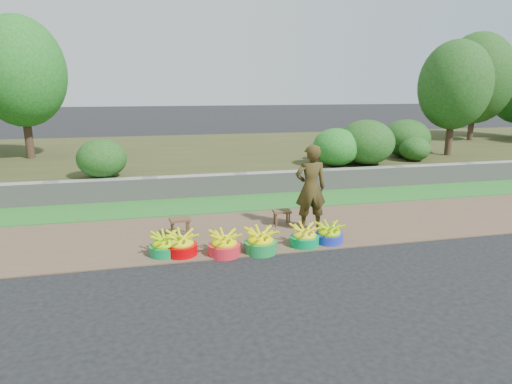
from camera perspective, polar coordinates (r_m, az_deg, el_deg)
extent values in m
plane|color=black|center=(7.14, 4.29, -8.19)|extent=(120.00, 120.00, 0.00)
cube|color=brown|center=(8.26, 1.72, -4.98)|extent=(80.00, 2.50, 0.02)
cube|color=#287226|center=(10.12, -1.15, -1.38)|extent=(80.00, 1.50, 0.04)
cube|color=gray|center=(10.87, -2.09, 1.05)|extent=(80.00, 0.35, 0.55)
cube|color=#3B3D1C|center=(15.63, -5.52, 4.81)|extent=(80.00, 10.00, 0.50)
cylinder|color=#39281C|center=(20.29, 26.81, 8.52)|extent=(0.23, 0.23, 1.65)
ellipsoid|color=#215019|center=(20.25, 27.34, 13.30)|extent=(2.93, 2.93, 3.66)
cylinder|color=#39281C|center=(15.16, -28.15, 7.44)|extent=(0.24, 0.24, 1.83)
ellipsoid|color=#227120|center=(15.12, -28.90, 13.86)|extent=(2.64, 2.64, 3.30)
cylinder|color=#39281C|center=(15.39, 24.43, 7.40)|extent=(0.22, 0.22, 1.57)
ellipsoid|color=#215019|center=(15.33, 24.97, 12.79)|extent=(2.24, 2.24, 2.80)
ellipsoid|color=#215019|center=(13.20, 10.57, 5.98)|extent=(1.07, 1.07, 0.86)
ellipsoid|color=#227120|center=(12.31, 10.63, 5.90)|extent=(1.33, 1.33, 1.06)
ellipsoid|color=#215019|center=(14.48, 19.39, 6.77)|extent=(1.49, 1.49, 1.19)
ellipsoid|color=#215019|center=(13.81, 20.41, 5.41)|extent=(0.91, 0.91, 0.73)
ellipsoid|color=#215019|center=(12.70, 14.49, 6.43)|extent=(1.60, 1.60, 1.28)
ellipsoid|color=#215019|center=(11.13, -19.86, 4.23)|extent=(1.19, 1.19, 0.95)
cylinder|color=#0A8742|center=(7.16, -12.03, -7.60)|extent=(0.51, 0.51, 0.18)
ellipsoid|color=#B5ED00|center=(7.11, -12.09, -6.53)|extent=(0.45, 0.45, 0.29)
cylinder|color=#C80005|center=(7.12, -9.94, -7.58)|extent=(0.53, 0.53, 0.19)
ellipsoid|color=#D8E30D|center=(7.07, -9.99, -6.46)|extent=(0.47, 0.47, 0.30)
cylinder|color=red|center=(7.05, -4.24, -7.65)|extent=(0.53, 0.53, 0.19)
ellipsoid|color=#E0F000|center=(6.99, -4.26, -6.52)|extent=(0.46, 0.46, 0.30)
cylinder|color=#16883A|center=(7.14, 0.59, -7.30)|extent=(0.54, 0.54, 0.20)
ellipsoid|color=#FFF800|center=(7.08, 0.59, -6.15)|extent=(0.48, 0.48, 0.31)
cylinder|color=#008F48|center=(7.45, 6.45, -6.53)|extent=(0.51, 0.51, 0.18)
ellipsoid|color=yellow|center=(7.40, 6.48, -5.50)|extent=(0.45, 0.45, 0.29)
cylinder|color=#1E30BA|center=(7.65, 9.72, -6.10)|extent=(0.49, 0.49, 0.18)
ellipsoid|color=#AAE100|center=(7.61, 9.76, -5.14)|extent=(0.43, 0.43, 0.28)
cube|color=brown|center=(7.94, -10.11, -3.62)|extent=(0.40, 0.32, 0.04)
cylinder|color=brown|center=(7.87, -10.94, -5.03)|extent=(0.04, 0.04, 0.28)
cylinder|color=brown|center=(7.92, -8.94, -4.84)|extent=(0.04, 0.04, 0.28)
cylinder|color=brown|center=(8.06, -11.17, -4.61)|extent=(0.04, 0.04, 0.28)
cylinder|color=brown|center=(8.10, -9.22, -4.42)|extent=(0.04, 0.04, 0.28)
cube|color=brown|center=(8.41, 3.46, -2.58)|extent=(0.35, 0.28, 0.04)
cylinder|color=brown|center=(8.34, 2.72, -3.79)|extent=(0.04, 0.04, 0.26)
cylinder|color=brown|center=(8.40, 4.45, -3.69)|extent=(0.04, 0.04, 0.26)
cylinder|color=brown|center=(8.51, 2.45, -3.43)|extent=(0.04, 0.04, 0.26)
cylinder|color=brown|center=(8.57, 4.15, -3.33)|extent=(0.04, 0.04, 0.26)
imported|color=black|center=(8.06, 7.30, 0.55)|extent=(0.62, 0.43, 1.63)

